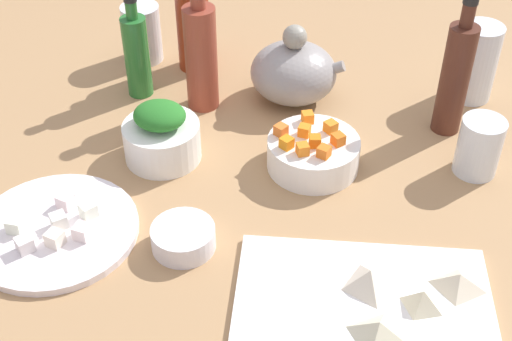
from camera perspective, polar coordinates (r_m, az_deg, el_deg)
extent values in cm
cube|color=#A77E53|center=(111.26, 0.00, -2.59)|extent=(190.00, 190.00, 3.00)
cube|color=white|center=(95.43, 8.65, -10.61)|extent=(35.75, 24.93, 1.00)
cylinder|color=white|center=(107.76, -15.91, -4.67)|extent=(24.44, 24.44, 1.20)
cylinder|color=white|center=(116.81, -7.57, 2.36)|extent=(12.62, 12.62, 6.41)
cylinder|color=white|center=(114.54, 4.63, 1.37)|extent=(14.92, 14.92, 5.20)
cylinder|color=white|center=(101.47, -5.88, -5.41)|extent=(9.21, 9.21, 3.53)
ellipsoid|color=gray|center=(129.25, 3.04, 7.88)|extent=(15.67, 14.85, 10.91)
sphere|color=gray|center=(125.64, 3.15, 10.69)|extent=(4.39, 4.39, 4.39)
cylinder|color=gray|center=(128.03, 6.04, 8.09)|extent=(5.38, 2.00, 3.93)
cylinder|color=brown|center=(125.50, -4.45, 8.99)|extent=(5.70, 5.70, 19.25)
cylinder|color=#4C251A|center=(123.15, 15.70, 7.02)|extent=(4.90, 4.90, 19.72)
cylinder|color=#4C251A|center=(117.51, 16.72, 11.90)|extent=(2.20, 2.20, 4.03)
cylinder|color=black|center=(116.39, 16.96, 13.03)|extent=(2.45, 2.45, 1.20)
cylinder|color=#256A2B|center=(131.31, -9.57, 9.03)|extent=(4.63, 4.63, 15.34)
cylinder|color=#256A2B|center=(126.95, -10.03, 12.64)|extent=(2.09, 2.09, 3.23)
cylinder|color=maroon|center=(137.67, -5.11, 11.65)|extent=(6.27, 6.27, 18.30)
cylinder|color=white|center=(117.37, 17.55, 1.85)|extent=(6.95, 6.95, 9.73)
cylinder|color=white|center=(143.09, -9.17, 10.88)|extent=(7.49, 7.49, 11.42)
cylinder|color=white|center=(134.79, 17.33, 8.33)|extent=(7.51, 7.51, 14.37)
cube|color=orange|center=(109.35, 5.50, 1.52)|extent=(2.36, 2.36, 1.80)
cube|color=orange|center=(113.54, 3.92, 3.24)|extent=(2.05, 2.05, 1.80)
cube|color=orange|center=(110.75, 2.49, 2.25)|extent=(2.50, 2.50, 1.80)
cube|color=orange|center=(114.73, 6.04, 3.53)|extent=(2.55, 2.55, 1.80)
cube|color=orange|center=(111.38, 4.78, 2.38)|extent=(2.10, 2.10, 1.80)
cube|color=orange|center=(112.13, 6.64, 2.52)|extent=(2.54, 2.54, 1.80)
cube|color=orange|center=(109.61, 3.78, 1.73)|extent=(2.39, 2.39, 1.80)
cube|color=orange|center=(116.55, 4.18, 4.30)|extent=(2.33, 2.33, 1.80)
cube|color=orange|center=(113.42, 2.02, 3.28)|extent=(2.49, 2.49, 1.80)
ellipsoid|color=#267024|center=(113.82, -7.79, 4.42)|extent=(9.45, 8.66, 3.85)
cube|color=white|center=(107.18, -13.37, -3.15)|extent=(3.09, 3.09, 2.20)
cube|color=white|center=(107.75, -18.83, -4.18)|extent=(2.28, 2.28, 2.20)
cube|color=white|center=(104.01, -15.92, -5.30)|extent=(2.74, 2.74, 2.20)
cube|color=white|center=(109.57, -15.09, -2.40)|extent=(2.76, 2.76, 2.20)
cube|color=white|center=(106.57, -15.62, -3.93)|extent=(3.10, 3.10, 2.20)
cube|color=white|center=(104.02, -13.84, -4.82)|extent=(2.55, 2.55, 2.20)
cube|color=silver|center=(104.38, -18.15, -5.69)|extent=(3.11, 3.11, 2.20)
pyramid|color=beige|center=(90.69, 9.88, -12.52)|extent=(6.89, 6.73, 2.79)
pyramid|color=beige|center=(98.43, 16.05, -8.55)|extent=(5.98, 5.40, 2.52)
pyramid|color=beige|center=(94.76, 13.28, -10.06)|extent=(5.27, 5.00, 3.02)
pyramid|color=beige|center=(95.77, 9.15, -8.59)|extent=(7.05, 7.18, 3.09)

